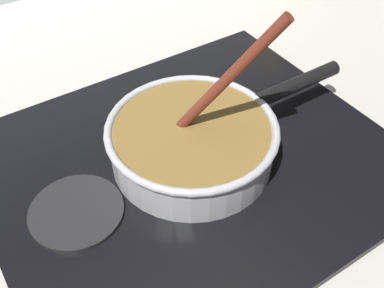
% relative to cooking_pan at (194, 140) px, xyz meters
% --- Properties ---
extents(ground, '(2.40, 1.60, 0.04)m').
position_rel_cooking_pan_xyz_m(ground, '(-0.06, -0.15, -0.07)').
color(ground, beige).
extents(hob_plate, '(0.56, 0.48, 0.01)m').
position_rel_cooking_pan_xyz_m(hob_plate, '(-0.00, 0.00, -0.04)').
color(hob_plate, black).
rests_on(hob_plate, ground).
extents(burner_ring, '(0.18, 0.18, 0.01)m').
position_rel_cooking_pan_xyz_m(burner_ring, '(-0.00, 0.00, -0.03)').
color(burner_ring, '#592D0C').
rests_on(burner_ring, hob_plate).
extents(spare_burner, '(0.12, 0.12, 0.01)m').
position_rel_cooking_pan_xyz_m(spare_burner, '(-0.18, 0.00, -0.03)').
color(spare_burner, '#262628').
rests_on(spare_burner, hob_plate).
extents(cooking_pan, '(0.38, 0.24, 0.24)m').
position_rel_cooking_pan_xyz_m(cooking_pan, '(0.00, 0.00, 0.00)').
color(cooking_pan, silver).
rests_on(cooking_pan, hob_plate).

